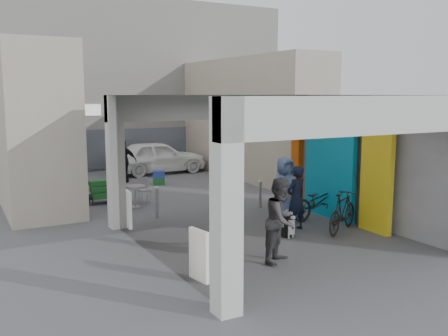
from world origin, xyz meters
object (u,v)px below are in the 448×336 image
bicycle_front (319,201)px  man_with_dog (296,198)px  bicycle_rear (343,212)px  white_van (157,157)px  man_back_turned (281,220)px  man_crates (124,161)px  man_elderly (285,189)px  cafe_set (130,197)px  border_collie (288,226)px  produce_stand (105,194)px

bicycle_front → man_with_dog: bearing=111.1°
bicycle_front → bicycle_rear: 1.40m
bicycle_front → white_van: 9.99m
man_back_turned → bicycle_rear: 2.96m
man_back_turned → white_van: man_back_turned is taller
man_crates → man_with_dog: bearing=125.1°
man_elderly → man_back_turned: bearing=-129.8°
cafe_set → man_with_dog: man_with_dog is taller
white_van → man_elderly: bearing=179.9°
man_back_turned → man_elderly: 3.51m
man_back_turned → man_elderly: (2.10, 2.81, -0.00)m
border_collie → white_van: white_van is taller
man_back_turned → man_with_dog: bearing=14.3°
white_van → man_with_dog: bearing=178.0°
bicycle_rear → white_van: 11.32m
cafe_set → man_with_dog: size_ratio=0.80×
cafe_set → border_collie: (2.36, -5.24, -0.01)m
man_with_dog → man_crates: 9.17m
man_with_dog → man_back_turned: 2.56m
cafe_set → man_crates: 4.36m
man_back_turned → white_van: size_ratio=0.42×
bicycle_front → white_van: (-1.02, 9.94, 0.22)m
man_crates → cafe_set: bearing=98.8°
cafe_set → produce_stand: (-0.56, 0.84, -0.00)m
border_collie → bicycle_rear: size_ratio=0.40×
cafe_set → bicycle_rear: bearing=-55.2°
man_elderly → bicycle_rear: (0.61, -1.69, -0.38)m
man_back_turned → man_elderly: bearing=21.3°
white_van → bicycle_rear: bearing=-177.1°
bicycle_front → man_elderly: bearing=65.9°
cafe_set → man_elderly: bearing=-50.0°
border_collie → man_elderly: bearing=66.4°
bicycle_rear → border_collie: bearing=50.7°
man_with_dog → bicycle_rear: man_with_dog is taller
bicycle_front → white_van: white_van is taller
border_collie → produce_stand: bearing=124.7°
produce_stand → man_back_turned: bearing=-88.5°
produce_stand → border_collie: produce_stand is taller
man_with_dog → bicycle_front: bearing=-165.8°
man_with_dog → man_elderly: 1.01m
man_crates → bicycle_rear: (2.73, -9.72, -0.35)m
man_elderly → white_van: man_elderly is taller
man_elderly → bicycle_front: man_elderly is taller
man_with_dog → bicycle_rear: (0.94, -0.73, -0.32)m
produce_stand → man_with_dog: man_with_dog is taller
white_van → cafe_set: bearing=150.5°
man_back_turned → bicycle_rear: bearing=-9.4°
man_elderly → white_van: (-0.07, 9.61, -0.17)m
man_with_dog → bicycle_rear: 1.23m
man_elderly → man_crates: bearing=101.8°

